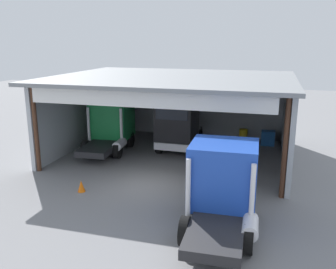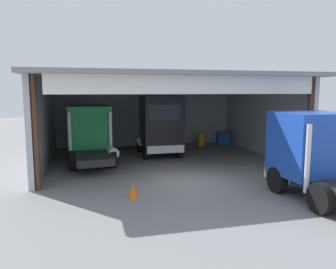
{
  "view_description": "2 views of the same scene",
  "coord_description": "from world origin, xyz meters",
  "px_view_note": "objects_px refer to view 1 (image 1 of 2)",
  "views": [
    {
      "loc": [
        5.64,
        -16.08,
        6.95
      ],
      "look_at": [
        0.0,
        3.6,
        1.65
      ],
      "focal_mm": 38.96,
      "sensor_mm": 36.0,
      "label": 1
    },
    {
      "loc": [
        -4.36,
        -13.8,
        4.06
      ],
      "look_at": [
        0.0,
        3.6,
        1.65
      ],
      "focal_mm": 34.88,
      "sensor_mm": 36.0,
      "label": 2
    }
  ],
  "objects_px": {
    "truck_blue_yard_outside": "(223,185)",
    "oil_drum": "(243,136)",
    "tool_cart": "(268,138)",
    "truck_black_center_bay": "(178,121)",
    "truck_green_left_bay": "(111,124)",
    "traffic_cone": "(81,186)"
  },
  "relations": [
    {
      "from": "tool_cart",
      "to": "oil_drum",
      "type": "bearing_deg",
      "value": 172.79
    },
    {
      "from": "truck_green_left_bay",
      "to": "truck_black_center_bay",
      "type": "relative_size",
      "value": 1.06
    },
    {
      "from": "truck_green_left_bay",
      "to": "truck_blue_yard_outside",
      "type": "height_order",
      "value": "truck_blue_yard_outside"
    },
    {
      "from": "tool_cart",
      "to": "traffic_cone",
      "type": "height_order",
      "value": "tool_cart"
    },
    {
      "from": "oil_drum",
      "to": "tool_cart",
      "type": "distance_m",
      "value": 1.69
    },
    {
      "from": "truck_green_left_bay",
      "to": "traffic_cone",
      "type": "relative_size",
      "value": 9.67
    },
    {
      "from": "truck_blue_yard_outside",
      "to": "oil_drum",
      "type": "relative_size",
      "value": 5.35
    },
    {
      "from": "truck_blue_yard_outside",
      "to": "traffic_cone",
      "type": "xyz_separation_m",
      "value": [
        -6.83,
        1.51,
        -1.41
      ]
    },
    {
      "from": "truck_green_left_bay",
      "to": "traffic_cone",
      "type": "xyz_separation_m",
      "value": [
        1.51,
        -6.74,
        -1.41
      ]
    },
    {
      "from": "truck_blue_yard_outside",
      "to": "oil_drum",
      "type": "xyz_separation_m",
      "value": [
        -0.19,
        12.35,
        -1.22
      ]
    },
    {
      "from": "traffic_cone",
      "to": "tool_cart",
      "type": "bearing_deg",
      "value": 51.97
    },
    {
      "from": "truck_blue_yard_outside",
      "to": "tool_cart",
      "type": "relative_size",
      "value": 5.05
    },
    {
      "from": "traffic_cone",
      "to": "truck_green_left_bay",
      "type": "bearing_deg",
      "value": 102.62
    },
    {
      "from": "truck_blue_yard_outside",
      "to": "traffic_cone",
      "type": "height_order",
      "value": "truck_blue_yard_outside"
    },
    {
      "from": "truck_black_center_bay",
      "to": "truck_blue_yard_outside",
      "type": "distance_m",
      "value": 9.96
    },
    {
      "from": "oil_drum",
      "to": "truck_green_left_bay",
      "type": "bearing_deg",
      "value": -153.25
    },
    {
      "from": "truck_green_left_bay",
      "to": "oil_drum",
      "type": "distance_m",
      "value": 9.2
    },
    {
      "from": "truck_black_center_bay",
      "to": "traffic_cone",
      "type": "height_order",
      "value": "truck_black_center_bay"
    },
    {
      "from": "traffic_cone",
      "to": "oil_drum",
      "type": "bearing_deg",
      "value": 58.53
    },
    {
      "from": "truck_green_left_bay",
      "to": "truck_blue_yard_outside",
      "type": "bearing_deg",
      "value": -49.07
    },
    {
      "from": "tool_cart",
      "to": "truck_black_center_bay",
      "type": "bearing_deg",
      "value": -151.22
    },
    {
      "from": "traffic_cone",
      "to": "truck_black_center_bay",
      "type": "bearing_deg",
      "value": 70.04
    }
  ]
}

